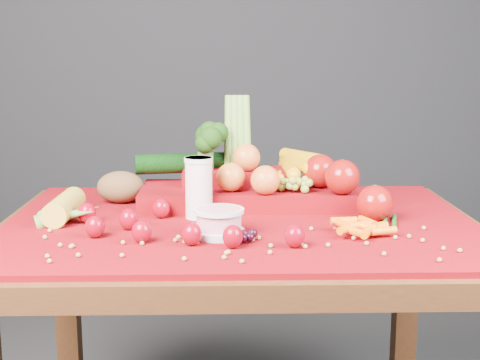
{
  "coord_description": "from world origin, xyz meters",
  "views": [
    {
      "loc": [
        -0.04,
        -1.47,
        1.14
      ],
      "look_at": [
        0.0,
        0.02,
        0.85
      ],
      "focal_mm": 50.0,
      "sensor_mm": 36.0,
      "label": 1
    }
  ],
  "objects_px": {
    "table": "(240,265)",
    "produce_mound": "(257,181)",
    "yogurt_bowl": "(219,222)",
    "milk_glass": "(199,186)"
  },
  "relations": [
    {
      "from": "milk_glass",
      "to": "produce_mound",
      "type": "relative_size",
      "value": 0.23
    },
    {
      "from": "table",
      "to": "produce_mound",
      "type": "relative_size",
      "value": 1.81
    },
    {
      "from": "table",
      "to": "produce_mound",
      "type": "xyz_separation_m",
      "value": [
        0.05,
        0.15,
        0.17
      ]
    },
    {
      "from": "table",
      "to": "yogurt_bowl",
      "type": "relative_size",
      "value": 10.35
    },
    {
      "from": "table",
      "to": "produce_mound",
      "type": "height_order",
      "value": "produce_mound"
    },
    {
      "from": "milk_glass",
      "to": "yogurt_bowl",
      "type": "height_order",
      "value": "milk_glass"
    },
    {
      "from": "table",
      "to": "milk_glass",
      "type": "bearing_deg",
      "value": 166.74
    },
    {
      "from": "table",
      "to": "produce_mound",
      "type": "distance_m",
      "value": 0.23
    },
    {
      "from": "produce_mound",
      "to": "yogurt_bowl",
      "type": "bearing_deg",
      "value": -107.97
    },
    {
      "from": "milk_glass",
      "to": "yogurt_bowl",
      "type": "distance_m",
      "value": 0.17
    }
  ]
}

